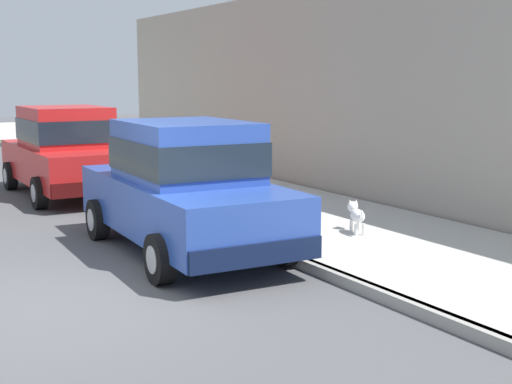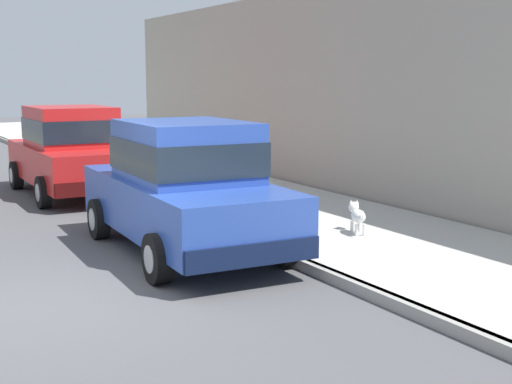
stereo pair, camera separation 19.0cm
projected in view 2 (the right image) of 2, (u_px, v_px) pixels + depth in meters
ground_plane at (57, 301)px, 8.11m from camera, size 80.00×80.00×0.00m
curb at (293, 260)px, 9.64m from camera, size 0.16×64.00×0.14m
sidewalk at (396, 245)px, 10.51m from camera, size 3.60×64.00×0.14m
car_blue_sedan at (185, 186)px, 10.25m from camera, size 2.16×4.67×1.92m
car_red_sedan at (70, 150)px, 15.31m from camera, size 2.06×4.61×1.92m
dog_white at (357, 215)px, 10.98m from camera, size 0.38×0.72×0.49m
building_facade at (317, 91)px, 15.67m from camera, size 0.50×20.00×4.45m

